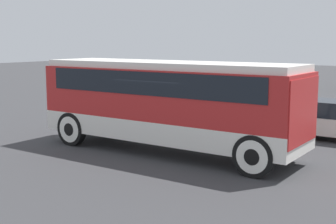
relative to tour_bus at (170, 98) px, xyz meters
name	(u,v)px	position (x,y,z in m)	size (l,w,h in m)	color
ground_plane	(168,152)	(-0.10, 0.00, -1.85)	(120.00, 120.00, 0.00)	#38383A
tour_bus	(170,98)	(0.00, 0.00, 0.00)	(9.19, 2.52, 3.05)	silver
parked_car_near	(215,108)	(-1.53, 5.83, -1.14)	(4.19, 1.92, 1.44)	maroon
parked_car_mid	(334,120)	(3.90, 5.39, -1.13)	(4.34, 1.98, 1.47)	silver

